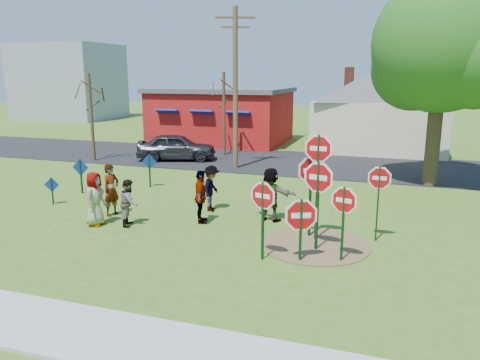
# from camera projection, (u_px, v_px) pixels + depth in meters

# --- Properties ---
(ground) EXTENTS (120.00, 120.00, 0.00)m
(ground) POSITION_uv_depth(u_px,v_px,m) (188.00, 220.00, 15.98)
(ground) COLOR #39611B
(ground) RESTS_ON ground
(sidewalk) EXTENTS (22.00, 1.80, 0.08)m
(sidewalk) POSITION_uv_depth(u_px,v_px,m) (37.00, 324.00, 9.31)
(sidewalk) COLOR #9E9E99
(sidewalk) RESTS_ON ground
(road) EXTENTS (120.00, 7.50, 0.04)m
(road) POSITION_uv_depth(u_px,v_px,m) (273.00, 161.00, 26.61)
(road) COLOR black
(road) RESTS_ON ground
(dirt_patch) EXTENTS (3.20, 3.20, 0.03)m
(dirt_patch) POSITION_uv_depth(u_px,v_px,m) (315.00, 245.00, 13.66)
(dirt_patch) COLOR brown
(dirt_patch) RESTS_ON ground
(red_building) EXTENTS (9.40, 7.69, 3.90)m
(red_building) POSITION_uv_depth(u_px,v_px,m) (222.00, 115.00, 33.88)
(red_building) COLOR #9F130F
(red_building) RESTS_ON ground
(cream_house) EXTENTS (9.40, 9.40, 6.50)m
(cream_house) POSITION_uv_depth(u_px,v_px,m) (381.00, 105.00, 30.28)
(cream_house) COLOR beige
(cream_house) RESTS_ON ground
(distant_building) EXTENTS (10.00, 8.00, 8.00)m
(distant_building) POSITION_uv_depth(u_px,v_px,m) (69.00, 82.00, 51.46)
(distant_building) COLOR #8C939E
(distant_building) RESTS_ON ground
(stop_sign_a) EXTENTS (0.97, 0.29, 2.28)m
(stop_sign_a) POSITION_uv_depth(u_px,v_px,m) (263.00, 203.00, 12.29)
(stop_sign_a) COLOR #0F3714
(stop_sign_a) RESTS_ON ground
(stop_sign_b) EXTENTS (1.11, 0.08, 3.34)m
(stop_sign_b) POSITION_uv_depth(u_px,v_px,m) (318.00, 160.00, 13.62)
(stop_sign_b) COLOR #0F3714
(stop_sign_b) RESTS_ON ground
(stop_sign_c) EXTENTS (1.15, 0.32, 2.71)m
(stop_sign_c) POSITION_uv_depth(u_px,v_px,m) (318.00, 186.00, 12.89)
(stop_sign_c) COLOR #0F3714
(stop_sign_c) RESTS_ON ground
(stop_sign_d) EXTENTS (0.92, 0.06, 2.39)m
(stop_sign_d) POSITION_uv_depth(u_px,v_px,m) (379.00, 185.00, 13.67)
(stop_sign_d) COLOR #0F3714
(stop_sign_d) RESTS_ON ground
(stop_sign_e) EXTENTS (1.11, 0.48, 1.87)m
(stop_sign_e) POSITION_uv_depth(u_px,v_px,m) (301.00, 218.00, 12.29)
(stop_sign_e) COLOR #0F3714
(stop_sign_e) RESTS_ON ground
(stop_sign_f) EXTENTS (0.94, 0.30, 2.18)m
(stop_sign_f) POSITION_uv_depth(u_px,v_px,m) (344.00, 206.00, 12.16)
(stop_sign_f) COLOR #0F3714
(stop_sign_f) RESTS_ON ground
(stop_sign_g) EXTENTS (0.96, 0.63, 2.66)m
(stop_sign_g) POSITION_uv_depth(u_px,v_px,m) (311.00, 178.00, 14.01)
(stop_sign_g) COLOR #0F3714
(stop_sign_g) RESTS_ON ground
(blue_diamond_b) EXTENTS (0.57, 0.16, 1.07)m
(blue_diamond_b) POSITION_uv_depth(u_px,v_px,m) (52.00, 188.00, 17.77)
(blue_diamond_b) COLOR #0F3714
(blue_diamond_b) RESTS_ON ground
(blue_diamond_c) EXTENTS (0.72, 0.09, 1.47)m
(blue_diamond_c) POSITION_uv_depth(u_px,v_px,m) (81.00, 172.00, 19.40)
(blue_diamond_c) COLOR #0F3714
(blue_diamond_c) RESTS_ON ground
(blue_diamond_d) EXTENTS (0.70, 0.07, 1.49)m
(blue_diamond_d) POSITION_uv_depth(u_px,v_px,m) (149.00, 167.00, 20.44)
(blue_diamond_d) COLOR #0F3714
(blue_diamond_d) RESTS_ON ground
(person_a) EXTENTS (0.61, 0.90, 1.80)m
(person_a) POSITION_uv_depth(u_px,v_px,m) (95.00, 199.00, 15.30)
(person_a) COLOR #3D5894
(person_a) RESTS_ON ground
(person_b) EXTENTS (0.59, 0.76, 1.84)m
(person_b) POSITION_uv_depth(u_px,v_px,m) (111.00, 190.00, 16.37)
(person_b) COLOR #297465
(person_b) RESTS_ON ground
(person_c) EXTENTS (0.80, 0.90, 1.55)m
(person_c) POSITION_uv_depth(u_px,v_px,m) (129.00, 202.00, 15.33)
(person_c) COLOR brown
(person_c) RESTS_ON ground
(person_d) EXTENTS (0.69, 1.11, 1.66)m
(person_d) POSITION_uv_depth(u_px,v_px,m) (211.00, 188.00, 16.98)
(person_d) COLOR #353439
(person_d) RESTS_ON ground
(person_e) EXTENTS (0.75, 1.13, 1.79)m
(person_e) POSITION_uv_depth(u_px,v_px,m) (201.00, 197.00, 15.53)
(person_e) COLOR #472856
(person_e) RESTS_ON ground
(person_f) EXTENTS (1.79, 0.91, 1.84)m
(person_f) POSITION_uv_depth(u_px,v_px,m) (271.00, 194.00, 15.76)
(person_f) COLOR #1C582A
(person_f) RESTS_ON ground
(suv) EXTENTS (4.79, 3.11, 1.52)m
(suv) POSITION_uv_depth(u_px,v_px,m) (176.00, 147.00, 26.78)
(suv) COLOR #2E2D32
(suv) RESTS_ON road
(utility_pole) EXTENTS (1.89, 0.82, 8.14)m
(utility_pole) POSITION_uv_depth(u_px,v_px,m) (235.00, 86.00, 23.76)
(utility_pole) COLOR #4C3823
(utility_pole) RESTS_ON ground
(leafy_tree) EXTENTS (6.35, 5.80, 9.03)m
(leafy_tree) POSITION_uv_depth(u_px,v_px,m) (445.00, 51.00, 19.60)
(leafy_tree) COLOR #382819
(leafy_tree) RESTS_ON ground
(bare_tree_west) EXTENTS (1.80, 1.80, 4.94)m
(bare_tree_west) POSITION_uv_depth(u_px,v_px,m) (91.00, 105.00, 26.14)
(bare_tree_west) COLOR #382819
(bare_tree_west) RESTS_ON ground
(bare_tree_east) EXTENTS (1.80, 1.80, 5.00)m
(bare_tree_east) POSITION_uv_depth(u_px,v_px,m) (224.00, 102.00, 27.96)
(bare_tree_east) COLOR #382819
(bare_tree_east) RESTS_ON ground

